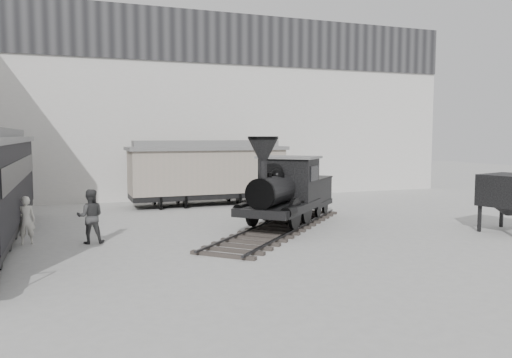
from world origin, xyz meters
name	(u,v)px	position (x,y,z in m)	size (l,w,h in m)	color
ground	(290,247)	(0.00, 0.00, 0.00)	(90.00, 90.00, 0.00)	#9E9E9B
north_wall	(191,106)	(0.00, 14.98, 5.55)	(34.00, 2.51, 11.00)	silver
locomotive	(286,194)	(1.37, 3.57, 1.34)	(8.67, 8.98, 3.62)	black
boxcar	(208,171)	(-0.02, 11.04, 1.83)	(8.57, 2.82, 3.49)	black
visitor_a	(26,220)	(-8.40, 3.54, 0.84)	(0.61, 0.40, 1.68)	silver
visitor_b	(90,216)	(-6.30, 2.95, 0.95)	(0.92, 0.72, 1.90)	#3B3B3C
coal_hopper	(509,195)	(9.09, -0.43, 1.47)	(2.47, 2.22, 2.26)	black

